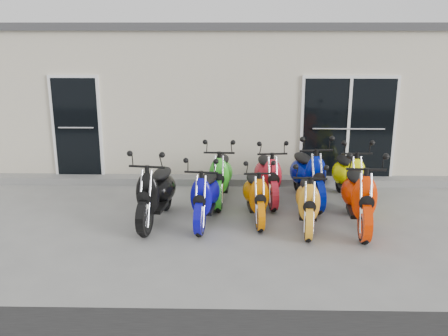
{
  "coord_description": "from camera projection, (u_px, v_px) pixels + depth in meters",
  "views": [
    {
      "loc": [
        0.2,
        -8.3,
        3.26
      ],
      "look_at": [
        0.0,
        0.6,
        0.75
      ],
      "focal_mm": 40.0,
      "sensor_mm": 36.0,
      "label": 1
    }
  ],
  "objects": [
    {
      "name": "scooter_front_black",
      "position": [
        156.0,
        184.0,
        8.48
      ],
      "size": [
        0.93,
        1.95,
        1.38
      ],
      "primitive_type": null,
      "rotation": [
        0.0,
        0.0,
        -0.14
      ],
      "color": "black",
      "rests_on": "ground"
    },
    {
      "name": "scooter_front_red",
      "position": [
        359.0,
        188.0,
        8.24
      ],
      "size": [
        0.83,
        1.96,
        1.42
      ],
      "primitive_type": null,
      "rotation": [
        0.0,
        0.0,
        -0.07
      ],
      "color": "red",
      "rests_on": "ground"
    },
    {
      "name": "door_left",
      "position": [
        77.0,
        124.0,
        10.69
      ],
      "size": [
        1.07,
        0.08,
        2.22
      ],
      "primitive_type": "cube",
      "color": "black",
      "rests_on": "front_step"
    },
    {
      "name": "roof_cap",
      "position": [
        228.0,
        27.0,
        12.98
      ],
      "size": [
        14.2,
        6.2,
        0.16
      ],
      "primitive_type": "cube",
      "color": "#3F3F42",
      "rests_on": "building"
    },
    {
      "name": "scooter_back_yellow",
      "position": [
        349.0,
        169.0,
        9.51
      ],
      "size": [
        0.75,
        1.82,
        1.32
      ],
      "primitive_type": null,
      "rotation": [
        0.0,
        0.0,
        0.06
      ],
      "color": "#FCFF00",
      "rests_on": "ground"
    },
    {
      "name": "front_step",
      "position": [
        225.0,
        180.0,
        10.79
      ],
      "size": [
        14.0,
        0.4,
        0.15
      ],
      "primitive_type": "cube",
      "color": "gray",
      "rests_on": "ground"
    },
    {
      "name": "scooter_front_orange_b",
      "position": [
        308.0,
        194.0,
        8.26
      ],
      "size": [
        0.76,
        1.7,
        1.22
      ],
      "primitive_type": null,
      "rotation": [
        0.0,
        0.0,
        -0.1
      ],
      "color": "orange",
      "rests_on": "ground"
    },
    {
      "name": "scooter_front_orange_a",
      "position": [
        256.0,
        188.0,
        8.62
      ],
      "size": [
        0.72,
        1.64,
        1.18
      ],
      "primitive_type": null,
      "rotation": [
        0.0,
        0.0,
        0.09
      ],
      "color": "#D06600",
      "rests_on": "ground"
    },
    {
      "name": "door_right",
      "position": [
        348.0,
        126.0,
        10.56
      ],
      "size": [
        2.02,
        0.08,
        2.22
      ],
      "primitive_type": "cube",
      "color": "black",
      "rests_on": "front_step"
    },
    {
      "name": "scooter_back_green",
      "position": [
        221.0,
        168.0,
        9.57
      ],
      "size": [
        0.72,
        1.81,
        1.32
      ],
      "primitive_type": null,
      "rotation": [
        0.0,
        0.0,
        -0.04
      ],
      "color": "green",
      "rests_on": "ground"
    },
    {
      "name": "ground",
      "position": [
        223.0,
        218.0,
        8.87
      ],
      "size": [
        80.0,
        80.0,
        0.0
      ],
      "primitive_type": "plane",
      "color": "gray",
      "rests_on": "ground"
    },
    {
      "name": "scooter_front_blue",
      "position": [
        205.0,
        188.0,
        8.47
      ],
      "size": [
        0.81,
        1.77,
        1.27
      ],
      "primitive_type": null,
      "rotation": [
        0.0,
        0.0,
        -0.11
      ],
      "color": "#0A0798",
      "rests_on": "ground"
    },
    {
      "name": "building",
      "position": [
        228.0,
        91.0,
        13.44
      ],
      "size": [
        14.0,
        6.0,
        3.2
      ],
      "primitive_type": "cube",
      "color": "beige",
      "rests_on": "ground"
    },
    {
      "name": "scooter_back_red",
      "position": [
        268.0,
        169.0,
        9.57
      ],
      "size": [
        0.82,
        1.8,
        1.29
      ],
      "primitive_type": null,
      "rotation": [
        0.0,
        0.0,
        0.11
      ],
      "color": "red",
      "rests_on": "ground"
    },
    {
      "name": "scooter_back_blue",
      "position": [
        308.0,
        167.0,
        9.46
      ],
      "size": [
        0.96,
        1.99,
        1.41
      ],
      "primitive_type": null,
      "rotation": [
        0.0,
        0.0,
        0.15
      ],
      "color": "#000E80",
      "rests_on": "ground"
    }
  ]
}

